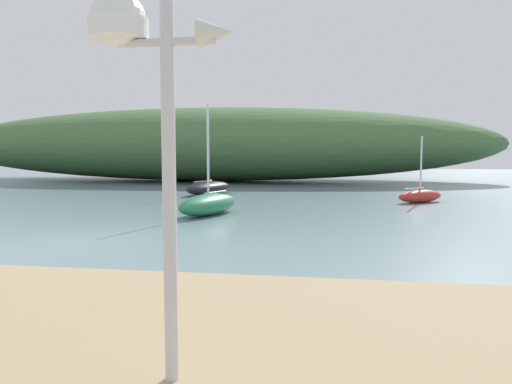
% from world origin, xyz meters
% --- Properties ---
extents(ground_plane, '(120.00, 120.00, 0.00)m').
position_xyz_m(ground_plane, '(0.00, 0.00, 0.00)').
color(ground_plane, gray).
extents(distant_hill, '(47.42, 13.14, 6.00)m').
position_xyz_m(distant_hill, '(-4.03, 26.52, 3.00)').
color(distant_hill, '#476B3D').
rests_on(distant_hill, ground).
extents(mast_structure, '(1.26, 0.51, 3.39)m').
position_xyz_m(mast_structure, '(4.40, -7.09, 2.99)').
color(mast_structure, silver).
rests_on(mast_structure, beach_sand).
extents(sailboat_inner_mooring, '(2.55, 2.23, 3.02)m').
position_xyz_m(sailboat_inner_mooring, '(10.25, 10.72, 0.31)').
color(sailboat_inner_mooring, '#B72D28').
rests_on(sailboat_inner_mooring, ground).
extents(sailboat_off_point, '(2.49, 3.95, 4.47)m').
position_xyz_m(sailboat_off_point, '(-0.29, 13.25, 0.38)').
color(sailboat_off_point, black).
rests_on(sailboat_off_point, ground).
extents(sailboat_west_reach, '(2.14, 3.51, 3.99)m').
position_xyz_m(sailboat_west_reach, '(1.79, 5.18, 0.40)').
color(sailboat_west_reach, '#287A4C').
rests_on(sailboat_west_reach, ground).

